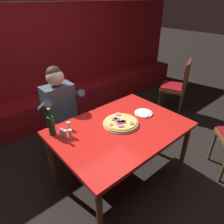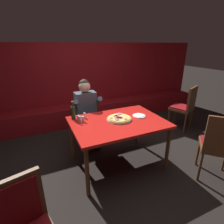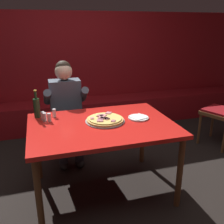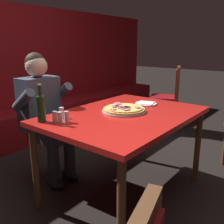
% 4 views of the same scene
% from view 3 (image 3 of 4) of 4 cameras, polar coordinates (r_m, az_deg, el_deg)
% --- Properties ---
extents(ground_plane, '(24.00, 24.00, 0.00)m').
position_cam_3_polar(ground_plane, '(2.81, -2.14, -17.40)').
color(ground_plane, black).
extents(booth_wall_panel, '(6.80, 0.16, 1.90)m').
position_cam_3_polar(booth_wall_panel, '(4.46, -9.48, 9.62)').
color(booth_wall_panel, maroon).
rests_on(booth_wall_panel, ground_plane).
extents(booth_bench, '(6.46, 0.48, 0.46)m').
position_cam_3_polar(booth_bench, '(4.33, -8.40, -0.47)').
color(booth_bench, maroon).
rests_on(booth_bench, ground_plane).
extents(main_dining_table, '(1.39, 1.00, 0.77)m').
position_cam_3_polar(main_dining_table, '(2.46, -2.34, -4.26)').
color(main_dining_table, brown).
rests_on(main_dining_table, ground_plane).
extents(pizza, '(0.39, 0.39, 0.05)m').
position_cam_3_polar(pizza, '(2.47, -1.61, -1.77)').
color(pizza, '#9E9EA3').
rests_on(pizza, main_dining_table).
extents(plate_white_paper, '(0.21, 0.21, 0.02)m').
position_cam_3_polar(plate_white_paper, '(2.57, 6.06, -1.27)').
color(plate_white_paper, white).
rests_on(plate_white_paper, main_dining_table).
extents(beer_bottle, '(0.07, 0.07, 0.29)m').
position_cam_3_polar(beer_bottle, '(2.67, -16.82, 1.05)').
color(beer_bottle, '#19381E').
rests_on(beer_bottle, main_dining_table).
extents(shaker_black_pepper, '(0.04, 0.04, 0.09)m').
position_cam_3_polar(shaker_black_pepper, '(2.60, -15.53, -0.95)').
color(shaker_black_pepper, silver).
rests_on(shaker_black_pepper, main_dining_table).
extents(shaker_parmesan, '(0.04, 0.04, 0.09)m').
position_cam_3_polar(shaker_parmesan, '(2.66, -13.08, -0.29)').
color(shaker_parmesan, silver).
rests_on(shaker_parmesan, main_dining_table).
extents(shaker_red_pepper_flakes, '(0.04, 0.04, 0.09)m').
position_cam_3_polar(shaker_red_pepper_flakes, '(2.54, -14.15, -1.31)').
color(shaker_red_pepper_flakes, silver).
rests_on(shaker_red_pepper_flakes, main_dining_table).
extents(shaker_oregano, '(0.04, 0.04, 0.09)m').
position_cam_3_polar(shaker_oregano, '(2.56, -15.14, -1.22)').
color(shaker_oregano, silver).
rests_on(shaker_oregano, main_dining_table).
extents(diner_seated_blue_shirt, '(0.53, 0.53, 1.27)m').
position_cam_3_polar(diner_seated_blue_shirt, '(3.15, -10.34, 0.94)').
color(diner_seated_blue_shirt, black).
rests_on(diner_seated_blue_shirt, ground_plane).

